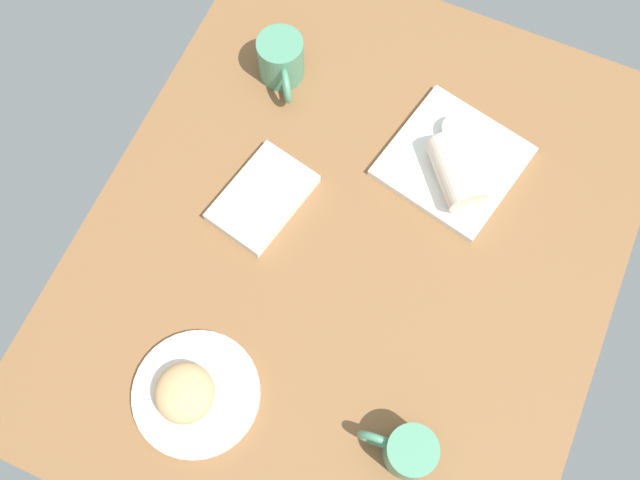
% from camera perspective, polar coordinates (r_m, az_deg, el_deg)
% --- Properties ---
extents(dining_table, '(1.10, 0.90, 0.04)m').
position_cam_1_polar(dining_table, '(1.30, 2.37, -0.79)').
color(dining_table, brown).
rests_on(dining_table, ground).
extents(round_plate, '(0.21, 0.21, 0.01)m').
position_cam_1_polar(round_plate, '(1.23, -9.54, -11.65)').
color(round_plate, silver).
rests_on(round_plate, dining_table).
extents(scone_pastry, '(0.13, 0.13, 0.05)m').
position_cam_1_polar(scone_pastry, '(1.20, -10.43, -11.56)').
color(scone_pastry, tan).
rests_on(scone_pastry, round_plate).
extents(square_plate, '(0.27, 0.27, 0.02)m').
position_cam_1_polar(square_plate, '(1.36, 10.25, 6.00)').
color(square_plate, white).
rests_on(square_plate, dining_table).
extents(sauce_cup, '(0.06, 0.06, 0.03)m').
position_cam_1_polar(sauce_cup, '(1.36, 10.53, 8.28)').
color(sauce_cup, silver).
rests_on(sauce_cup, square_plate).
extents(breakfast_wrap, '(0.14, 0.13, 0.07)m').
position_cam_1_polar(breakfast_wrap, '(1.30, 10.46, 5.25)').
color(breakfast_wrap, beige).
rests_on(breakfast_wrap, square_plate).
extents(book_stack, '(0.20, 0.16, 0.02)m').
position_cam_1_polar(book_stack, '(1.31, -4.46, 3.26)').
color(book_stack, silver).
rests_on(book_stack, dining_table).
extents(coffee_mug, '(0.08, 0.12, 0.09)m').
position_cam_1_polar(coffee_mug, '(1.17, 6.80, -15.90)').
color(coffee_mug, '#4C8C6B').
rests_on(coffee_mug, dining_table).
extents(second_mug, '(0.12, 0.10, 0.09)m').
position_cam_1_polar(second_mug, '(1.40, -3.02, 13.74)').
color(second_mug, '#4C8C6B').
rests_on(second_mug, dining_table).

